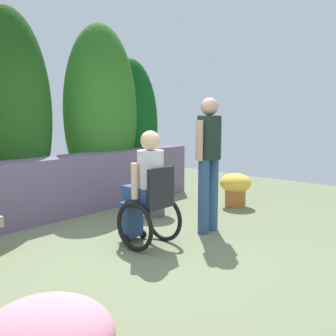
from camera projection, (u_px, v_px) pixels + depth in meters
name	position (u px, v px, depth m)	size (l,w,h in m)	color
ground_plane	(137.00, 252.00, 4.42)	(10.78, 10.78, 0.00)	#697352
stone_retaining_wall	(40.00, 190.00, 5.62)	(5.87, 0.47, 0.88)	slate
hedge_backdrop	(17.00, 123.00, 5.83)	(5.99, 1.07, 3.02)	#23501F
person_in_wheelchair	(147.00, 193.00, 4.57)	(0.53, 0.66, 1.33)	black
person_standing_companion	(209.00, 155.00, 5.02)	(0.49, 0.30, 1.71)	#315178
flower_pot_terracotta_by_wall	(155.00, 192.00, 5.90)	(0.56, 0.56, 0.61)	#5A5750
flower_pot_red_accent	(235.00, 187.00, 6.49)	(0.51, 0.51, 0.54)	#AF632E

